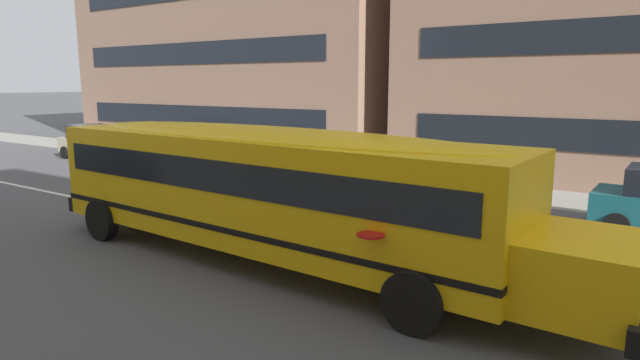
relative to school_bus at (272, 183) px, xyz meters
The scene contains 5 objects.
ground_plane 2.37m from the school_bus, 47.87° to the left, with size 400.00×400.00×0.00m, color #4C4C4F.
sidewalk_far 9.90m from the school_bus, 83.27° to the left, with size 120.00×3.00×0.01m, color gray.
lane_centreline 2.37m from the school_bus, 47.87° to the left, with size 110.00×0.16×0.01m, color silver.
school_bus is the anchor object (origin of this frame).
parked_car_beige_under_tree 18.07m from the school_bus, 157.43° to the left, with size 3.94×1.95×1.64m.
Camera 1 is at (5.57, -9.43, 3.64)m, focal length 29.90 mm.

